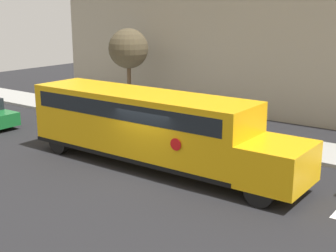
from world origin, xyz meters
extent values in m
plane|color=black|center=(0.00, 0.00, 0.00)|extent=(60.00, 60.00, 0.00)
cube|color=#9E9E99|center=(0.00, 6.50, 0.07)|extent=(44.00, 3.00, 0.15)
cube|color=#9E937F|center=(0.00, 13.00, 4.44)|extent=(32.00, 4.00, 8.89)
cube|color=#EAA80F|center=(-1.17, 0.96, 1.69)|extent=(9.76, 2.50, 2.47)
cube|color=#EAA80F|center=(4.74, 0.96, 1.15)|extent=(2.07, 2.50, 1.39)
cube|color=black|center=(-1.17, 0.96, 0.53)|extent=(9.76, 2.54, 0.16)
cube|color=black|center=(-1.17, 0.96, 2.37)|extent=(8.98, 2.53, 0.64)
cylinder|color=red|center=(1.51, -0.33, 1.56)|extent=(0.44, 0.02, 0.44)
cylinder|color=black|center=(4.64, 2.04, 0.50)|extent=(1.00, 0.30, 1.00)
cylinder|color=black|center=(4.64, -0.12, 0.50)|extent=(1.00, 0.30, 1.00)
cylinder|color=black|center=(-4.85, 2.04, 0.50)|extent=(1.00, 0.30, 1.00)
cylinder|color=black|center=(-4.85, -0.12, 0.50)|extent=(1.00, 0.30, 1.00)
cylinder|color=black|center=(-10.43, 1.35, 0.32)|extent=(0.64, 0.22, 0.64)
cylinder|color=brown|center=(-8.38, 8.58, 1.51)|extent=(0.25, 0.25, 3.03)
sphere|color=#4C422D|center=(-8.38, 8.58, 3.75)|extent=(2.42, 2.42, 2.42)
camera|label=1|loc=(10.52, -12.95, 6.17)|focal=50.00mm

